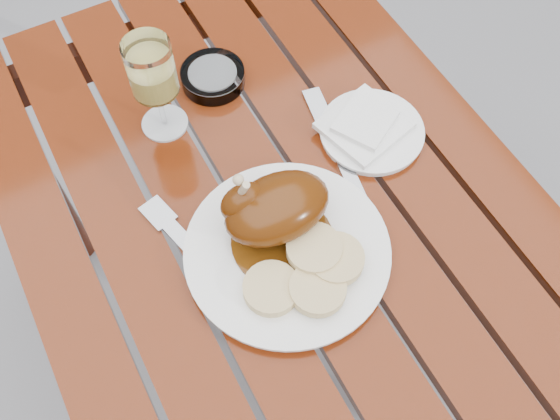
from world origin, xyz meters
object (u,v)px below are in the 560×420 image
(dinner_plate, at_px, (287,252))
(ashtray, at_px, (213,77))
(table, at_px, (283,305))
(side_plate, at_px, (372,132))
(wine_glass, at_px, (156,88))

(dinner_plate, distance_m, ashtray, 0.37)
(table, relative_size, side_plate, 6.68)
(wine_glass, bearing_deg, dinner_plate, -78.53)
(dinner_plate, bearing_deg, table, 66.10)
(table, distance_m, ashtray, 0.50)
(table, xyz_separation_m, dinner_plate, (-0.03, -0.06, 0.39))
(wine_glass, xyz_separation_m, ashtray, (0.11, 0.05, -0.08))
(wine_glass, bearing_deg, table, -70.81)
(side_plate, xyz_separation_m, ashtray, (-0.19, 0.24, 0.01))
(side_plate, bearing_deg, dinner_plate, -150.80)
(table, height_order, side_plate, side_plate)
(table, height_order, dinner_plate, dinner_plate)
(table, relative_size, ashtray, 10.44)
(wine_glass, height_order, side_plate, wine_glass)
(dinner_plate, bearing_deg, side_plate, 29.20)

